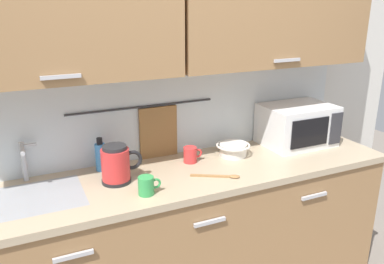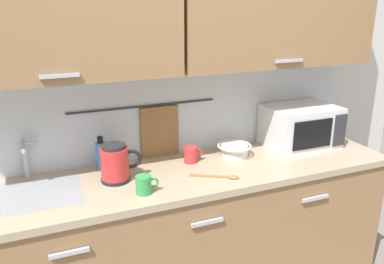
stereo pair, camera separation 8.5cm
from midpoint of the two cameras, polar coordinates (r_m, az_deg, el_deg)
The scene contains 10 objects.
counter_unit at distance 2.49m, azimuth -2.16°, elevation -15.06°, with size 2.53×0.64×0.90m.
back_wall_assembly at distance 2.32m, azimuth -4.48°, elevation 10.76°, with size 3.70×0.41×2.50m.
sink_faucet at distance 2.29m, azimuth -24.00°, elevation -3.33°, with size 0.09×0.17×0.22m.
microwave at distance 2.75m, azimuth 13.98°, elevation 1.01°, with size 0.46×0.35×0.27m.
electric_kettle at distance 2.16m, azimuth -11.92°, elevation -4.59°, with size 0.23×0.16×0.21m.
dish_soap_bottle at distance 2.33m, azimuth -14.02°, elevation -3.39°, with size 0.06×0.06×0.20m.
mug_near_sink at distance 2.02m, azimuth -7.75°, elevation -7.64°, with size 0.12×0.08×0.09m.
mixing_bowl at distance 2.50m, azimuth 4.93°, elevation -2.44°, with size 0.21×0.21×0.08m.
mug_by_kettle at distance 2.39m, azimuth -1.23°, elevation -3.28°, with size 0.12×0.08×0.09m.
wooden_spoon at distance 2.21m, azimuth 3.10°, elevation -6.36°, with size 0.25×0.16×0.01m.
Camera 1 is at (-0.84, -1.61, 1.83)m, focal length 37.15 mm.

